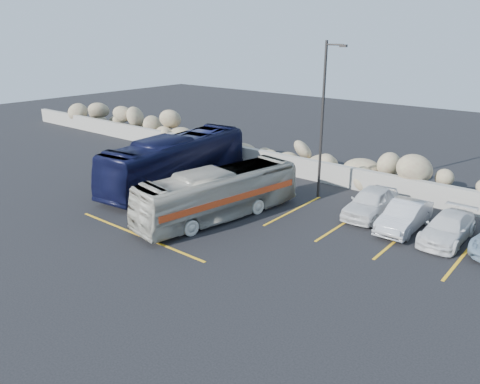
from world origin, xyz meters
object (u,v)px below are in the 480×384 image
Objects in this scene: tour_coach at (176,160)px; vintage_bus at (219,194)px; car_b at (404,216)px; lamppost at (323,117)px; car_c at (448,228)px; car_a at (371,202)px.

vintage_bus is at bearing -29.17° from tour_coach.
lamppost is at bearing 164.26° from car_b.
car_c is at bearing -11.00° from lamppost.
tour_coach is (-7.47, -3.27, -2.86)m from lamppost.
tour_coach is at bearing -156.36° from lamppost.
tour_coach is at bearing -172.14° from car_b.
tour_coach is 2.68× the size of car_b.
tour_coach is 11.02m from car_a.
vintage_bus is at bearing -151.25° from car_b.
lamppost is 2.01× the size of car_a.
car_a is 1.04× the size of car_b.
tour_coach is 12.74m from car_b.
car_c is at bearing -0.24° from car_b.
vintage_bus is 0.83× the size of tour_coach.
lamppost reaches higher than vintage_bus.
tour_coach is at bearing -172.16° from car_c.
car_c is (6.96, -1.35, -3.73)m from lamppost.
vintage_bus is 8.43m from car_b.
vintage_bus is (-2.22, -5.51, -3.10)m from lamppost.
lamppost is 6.43m from car_b.
vintage_bus is 10.10m from car_c.
tour_coach reaches higher than car_c.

